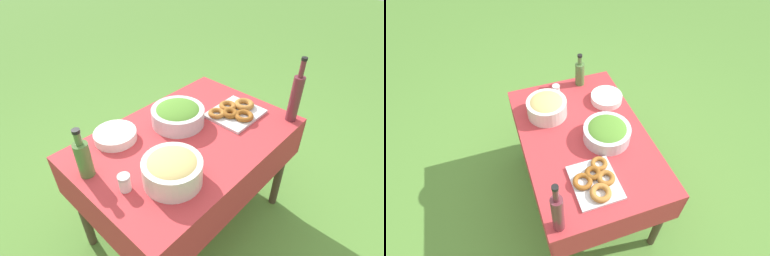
# 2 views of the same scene
# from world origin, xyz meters

# --- Properties ---
(ground_plane) EXTENTS (14.00, 14.00, 0.00)m
(ground_plane) POSITION_xyz_m (0.00, 0.00, 0.00)
(ground_plane) COLOR #568C38
(picnic_table) EXTENTS (1.14, 0.76, 0.70)m
(picnic_table) POSITION_xyz_m (0.00, 0.00, 0.59)
(picnic_table) COLOR #B73338
(picnic_table) RESTS_ON ground_plane
(salad_bowl) EXTENTS (0.29, 0.29, 0.11)m
(salad_bowl) POSITION_xyz_m (0.05, 0.12, 0.75)
(salad_bowl) COLOR silver
(salad_bowl) RESTS_ON picnic_table
(pasta_bowl) EXTENTS (0.26, 0.26, 0.13)m
(pasta_bowl) POSITION_xyz_m (-0.27, -0.17, 0.77)
(pasta_bowl) COLOR silver
(pasta_bowl) RESTS_ON picnic_table
(donut_platter) EXTENTS (0.31, 0.27, 0.05)m
(donut_platter) POSITION_xyz_m (0.33, -0.06, 0.72)
(donut_platter) COLOR silver
(donut_platter) RESTS_ON picnic_table
(plate_stack) EXTENTS (0.21, 0.21, 0.05)m
(plate_stack) POSITION_xyz_m (-0.26, 0.25, 0.72)
(plate_stack) COLOR white
(plate_stack) RESTS_ON picnic_table
(olive_oil_bottle) EXTENTS (0.07, 0.07, 0.25)m
(olive_oil_bottle) POSITION_xyz_m (-0.50, 0.14, 0.79)
(olive_oil_bottle) COLOR #4C7238
(olive_oil_bottle) RESTS_ON picnic_table
(wine_bottle) EXTENTS (0.06, 0.06, 0.37)m
(wine_bottle) POSITION_xyz_m (0.51, -0.31, 0.84)
(wine_bottle) COLOR maroon
(wine_bottle) RESTS_ON picnic_table
(salt_shaker) EXTENTS (0.05, 0.05, 0.08)m
(salt_shaker) POSITION_xyz_m (-0.44, -0.06, 0.74)
(salt_shaker) COLOR white
(salt_shaker) RESTS_ON picnic_table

